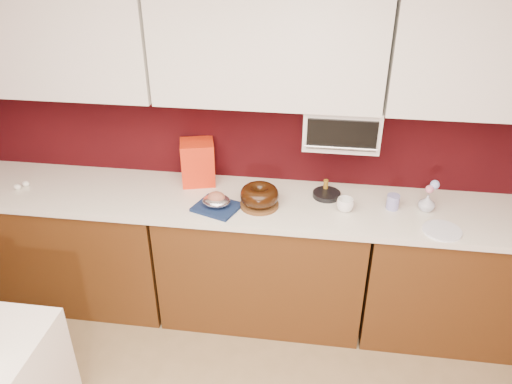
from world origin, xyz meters
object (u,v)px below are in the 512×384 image
Objects in this scene: bundt_cake at (259,195)px; flower_vase at (427,202)px; blue_jar at (393,202)px; toaster_oven at (342,125)px; foil_ham_nest at (216,201)px; coffee_mug at (345,204)px; pandoro_box at (198,162)px.

flower_vase is at bearing 5.26° from bundt_cake.
flower_vase is at bearing 1.77° from blue_jar.
blue_jar is at bearing -22.26° from toaster_oven.
bundt_cake is 1.39× the size of foil_ham_nest.
foil_ham_nest is at bearing -173.85° from coffee_mug.
flower_vase is at bearing -13.88° from toaster_oven.
foil_ham_nest is at bearing -165.72° from bundt_cake.
pandoro_box is (-0.91, 0.03, -0.33)m from toaster_oven.
bundt_cake is at bearing -177.94° from coffee_mug.
pandoro_box is at bearing 149.99° from bundt_cake.
toaster_oven is 4.89× the size of blue_jar.
foil_ham_nest is at bearing -171.89° from blue_jar.
bundt_cake is at bearing -45.19° from pandoro_box.
flower_vase is (0.49, 0.07, 0.01)m from coffee_mug.
coffee_mug reaches higher than foil_ham_nest.
blue_jar is (0.34, -0.14, -0.43)m from toaster_oven.
blue_jar is at bearing -22.91° from pandoro_box.
bundt_cake is 2.37× the size of coffee_mug.
bundt_cake is 2.00× the size of flower_vase.
toaster_oven is at bearing 104.87° from coffee_mug.
flower_vase is at bearing -21.61° from pandoro_box.
bundt_cake reaches higher than flower_vase.
coffee_mug is (0.78, 0.08, -0.00)m from foil_ham_nest.
bundt_cake is at bearing -174.74° from flower_vase.
pandoro_box reaches higher than bundt_cake.
toaster_oven is 2.63× the size of foil_ham_nest.
pandoro_box is at bearing 172.27° from blue_jar.
toaster_oven is at bearing 166.12° from flower_vase.
toaster_oven is at bearing -17.04° from pandoro_box.
foil_ham_nest is 1.28m from flower_vase.
flower_vase reaches higher than coffee_mug.
blue_jar is (1.26, -0.17, -0.10)m from pandoro_box.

